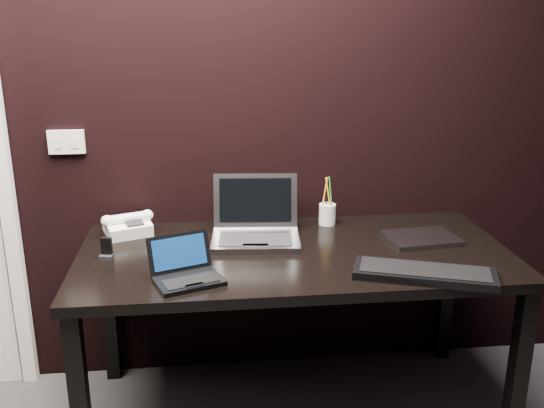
{
  "coord_description": "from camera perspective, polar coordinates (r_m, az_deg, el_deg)",
  "views": [
    {
      "loc": [
        -0.04,
        -0.81,
        1.64
      ],
      "look_at": [
        0.2,
        1.35,
        0.95
      ],
      "focal_mm": 40.0,
      "sensor_mm": 36.0,
      "label": 1
    }
  ],
  "objects": [
    {
      "name": "mobile_phone",
      "position": [
        2.4,
        -15.31,
        -4.28
      ],
      "size": [
        0.05,
        0.05,
        0.08
      ],
      "color": "black",
      "rests_on": "desk"
    },
    {
      "name": "wall_back",
      "position": [
        2.63,
        -5.62,
        10.04
      ],
      "size": [
        4.0,
        0.0,
        4.0
      ],
      "primitive_type": "plane",
      "rotation": [
        1.57,
        0.0,
        0.0
      ],
      "color": "black",
      "rests_on": "ground"
    },
    {
      "name": "silver_laptop",
      "position": [
        2.51,
        -1.56,
        -2.34
      ],
      "size": [
        0.38,
        0.35,
        0.25
      ],
      "color": "gray",
      "rests_on": "desk"
    },
    {
      "name": "closed_laptop",
      "position": [
        2.58,
        13.89,
        -3.14
      ],
      "size": [
        0.31,
        0.24,
        0.02
      ],
      "color": "gray",
      "rests_on": "desk"
    },
    {
      "name": "netbook",
      "position": [
        2.16,
        -8.07,
        -6.39
      ],
      "size": [
        0.28,
        0.27,
        0.15
      ],
      "color": "black",
      "rests_on": "desk"
    },
    {
      "name": "desk",
      "position": [
        2.44,
        2.12,
        -6.11
      ],
      "size": [
        1.7,
        0.8,
        0.74
      ],
      "color": "black",
      "rests_on": "ground"
    },
    {
      "name": "wall_switch",
      "position": [
        2.71,
        -18.79,
        5.55
      ],
      "size": [
        0.15,
        0.02,
        0.1
      ],
      "color": "silver",
      "rests_on": "wall_back"
    },
    {
      "name": "ext_keyboard",
      "position": [
        2.23,
        14.15,
        -6.32
      ],
      "size": [
        0.52,
        0.32,
        0.03
      ],
      "color": "black",
      "rests_on": "desk"
    },
    {
      "name": "pen_cup",
      "position": [
        2.7,
        5.23,
        -0.88
      ],
      "size": [
        0.1,
        0.1,
        0.22
      ],
      "color": "silver",
      "rests_on": "desk"
    },
    {
      "name": "desk_phone",
      "position": [
        2.64,
        -13.42,
        -1.99
      ],
      "size": [
        0.23,
        0.22,
        0.11
      ],
      "color": "white",
      "rests_on": "desk"
    }
  ]
}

